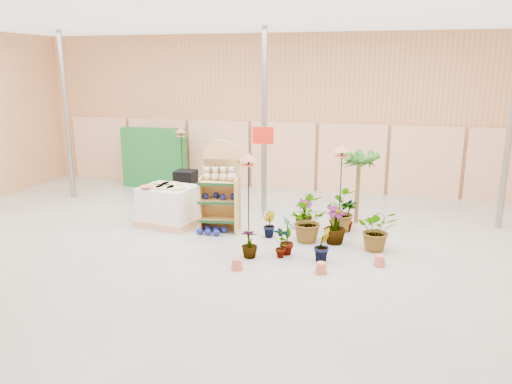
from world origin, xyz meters
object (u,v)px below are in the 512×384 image
pallet_stack (169,205)px  potted_plant_2 (305,220)px  bird_table_front (248,160)px  display_shelf (221,189)px

pallet_stack → potted_plant_2: pallet_stack is taller
bird_table_front → pallet_stack: bearing=159.3°
display_shelf → bird_table_front: bearing=-51.6°
display_shelf → potted_plant_2: (1.95, -0.34, -0.46)m
pallet_stack → potted_plant_2: size_ratio=1.55×
display_shelf → pallet_stack: size_ratio=1.40×
pallet_stack → display_shelf: bearing=8.8°
pallet_stack → bird_table_front: (2.13, -0.80, 1.31)m
pallet_stack → bird_table_front: size_ratio=0.76×
display_shelf → pallet_stack: bearing=170.0°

